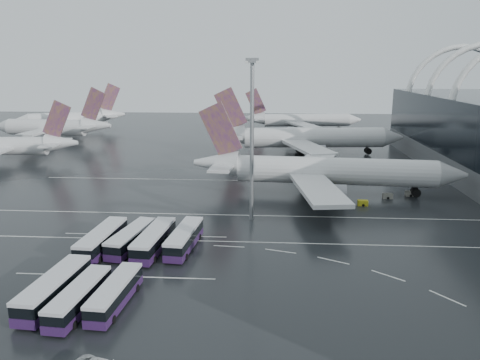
# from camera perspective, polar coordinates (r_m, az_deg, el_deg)

# --- Properties ---
(ground) EXTENTS (420.00, 420.00, 0.00)m
(ground) POSITION_cam_1_polar(r_m,az_deg,el_deg) (79.30, 5.61, -7.12)
(ground) COLOR black
(ground) RESTS_ON ground
(lane_marking_near) EXTENTS (120.00, 0.25, 0.01)m
(lane_marking_near) POSITION_cam_1_polar(r_m,az_deg,el_deg) (77.44, 5.65, -7.64)
(lane_marking_near) COLOR white
(lane_marking_near) RESTS_ON ground
(lane_marking_mid) EXTENTS (120.00, 0.25, 0.01)m
(lane_marking_mid) POSITION_cam_1_polar(r_m,az_deg,el_deg) (90.61, 5.39, -4.40)
(lane_marking_mid) COLOR white
(lane_marking_mid) RESTS_ON ground
(lane_marking_far) EXTENTS (120.00, 0.25, 0.01)m
(lane_marking_far) POSITION_cam_1_polar(r_m,az_deg,el_deg) (117.52, 5.04, -0.13)
(lane_marking_far) COLOR white
(lane_marking_far) RESTS_ON ground
(bus_bay_line_south) EXTENTS (28.00, 0.25, 0.01)m
(bus_bay_line_south) POSITION_cam_1_polar(r_m,az_deg,el_deg) (67.95, -15.06, -11.25)
(bus_bay_line_south) COLOR white
(bus_bay_line_south) RESTS_ON ground
(bus_bay_line_north) EXTENTS (28.00, 0.25, 0.01)m
(bus_bay_line_north) POSITION_cam_1_polar(r_m,az_deg,el_deg) (82.04, -11.51, -6.61)
(bus_bay_line_north) COLOR white
(bus_bay_line_north) RESTS_ON ground
(airliner_main) EXTENTS (60.38, 52.81, 20.44)m
(airliner_main) POSITION_cam_1_polar(r_m,az_deg,el_deg) (106.15, 9.86, 1.03)
(airliner_main) COLOR silver
(airliner_main) RESTS_ON ground
(airliner_gate_b) EXTENTS (62.43, 55.96, 21.67)m
(airliner_gate_b) POSITION_cam_1_polar(r_m,az_deg,el_deg) (152.17, 7.75, 5.08)
(airliner_gate_b) COLOR silver
(airliner_gate_b) RESTS_ON ground
(airliner_gate_c) EXTENTS (52.54, 48.11, 18.71)m
(airliner_gate_c) POSITION_cam_1_polar(r_m,az_deg,el_deg) (207.63, 7.33, 7.20)
(airliner_gate_c) COLOR silver
(airliner_gate_c) RESTS_ON ground
(jet_remote_west) EXTENTS (42.20, 34.00, 18.38)m
(jet_remote_west) POSITION_cam_1_polar(r_m,az_deg,el_deg) (155.98, -26.20, 3.74)
(jet_remote_west) COLOR silver
(jet_remote_west) RESTS_ON ground
(jet_remote_mid) EXTENTS (47.06, 37.90, 20.51)m
(jet_remote_mid) POSITION_cam_1_polar(r_m,az_deg,el_deg) (191.40, -21.74, 5.97)
(jet_remote_mid) COLOR silver
(jet_remote_mid) RESTS_ON ground
(jet_remote_far) EXTENTS (43.69, 35.81, 20.55)m
(jet_remote_far) POSITION_cam_1_polar(r_m,az_deg,el_deg) (219.26, -19.69, 7.03)
(jet_remote_far) COLOR silver
(jet_remote_far) RESTS_ON ground
(bus_row_near_a) EXTENTS (3.99, 13.96, 3.40)m
(bus_row_near_a) POSITION_cam_1_polar(r_m,az_deg,el_deg) (76.29, -16.48, -7.01)
(bus_row_near_a) COLOR #2E1645
(bus_row_near_a) RESTS_ON ground
(bus_row_near_b) EXTENTS (4.99, 13.13, 3.16)m
(bus_row_near_b) POSITION_cam_1_polar(r_m,az_deg,el_deg) (76.18, -13.11, -6.93)
(bus_row_near_b) COLOR #2E1645
(bus_row_near_b) RESTS_ON ground
(bus_row_near_c) EXTENTS (4.17, 13.86, 3.36)m
(bus_row_near_c) POSITION_cam_1_polar(r_m,az_deg,el_deg) (74.43, -10.44, -7.20)
(bus_row_near_c) COLOR #2E1645
(bus_row_near_c) RESTS_ON ground
(bus_row_near_d) EXTENTS (4.15, 13.38, 3.24)m
(bus_row_near_d) POSITION_cam_1_polar(r_m,az_deg,el_deg) (74.58, -6.80, -7.07)
(bus_row_near_d) COLOR #2E1645
(bus_row_near_d) RESTS_ON ground
(bus_row_far_a) EXTENTS (4.14, 13.89, 3.37)m
(bus_row_far_a) POSITION_cam_1_polar(r_m,az_deg,el_deg) (62.65, -21.69, -12.16)
(bus_row_far_a) COLOR #2E1645
(bus_row_far_a) RESTS_ON ground
(bus_row_far_b) EXTENTS (3.76, 12.50, 3.03)m
(bus_row_far_b) POSITION_cam_1_polar(r_m,az_deg,el_deg) (59.88, -19.01, -13.36)
(bus_row_far_b) COLOR #2E1645
(bus_row_far_b) RESTS_ON ground
(bus_row_far_c) EXTENTS (3.52, 12.22, 2.97)m
(bus_row_far_c) POSITION_cam_1_polar(r_m,az_deg,el_deg) (59.67, -14.99, -13.19)
(bus_row_far_c) COLOR #2E1645
(bus_row_far_c) RESTS_ON ground
(floodlight_mast) EXTENTS (2.26, 2.26, 29.48)m
(floodlight_mast) POSITION_cam_1_polar(r_m,az_deg,el_deg) (84.40, 1.47, 7.22)
(floodlight_mast) COLOR gray
(floodlight_mast) RESTS_ON ground
(gse_cart_belly_a) EXTENTS (2.04, 1.21, 1.12)m
(gse_cart_belly_a) POSITION_cam_1_polar(r_m,az_deg,el_deg) (100.01, 14.74, -2.72)
(gse_cart_belly_a) COLOR #ACA216
(gse_cart_belly_a) RESTS_ON ground
(gse_cart_belly_b) EXTENTS (2.08, 1.23, 1.13)m
(gse_cart_belly_b) POSITION_cam_1_polar(r_m,az_deg,el_deg) (106.74, 17.55, -1.87)
(gse_cart_belly_b) COLOR slate
(gse_cart_belly_b) RESTS_ON ground
(gse_cart_belly_c) EXTENTS (2.01, 1.19, 1.10)m
(gse_cart_belly_c) POSITION_cam_1_polar(r_m,az_deg,el_deg) (101.55, 11.93, -2.31)
(gse_cart_belly_c) COLOR #ACA216
(gse_cart_belly_c) RESTS_ON ground
(gse_cart_belly_d) EXTENTS (2.05, 1.21, 1.12)m
(gse_cart_belly_d) POSITION_cam_1_polar(r_m,az_deg,el_deg) (110.35, 20.04, -1.56)
(gse_cart_belly_d) COLOR slate
(gse_cart_belly_d) RESTS_ON ground
(gse_cart_belly_e) EXTENTS (1.94, 1.14, 1.06)m
(gse_cart_belly_e) POSITION_cam_1_polar(r_m,az_deg,el_deg) (109.91, 11.89, -1.09)
(gse_cart_belly_e) COLOR #ACA216
(gse_cart_belly_e) RESTS_ON ground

